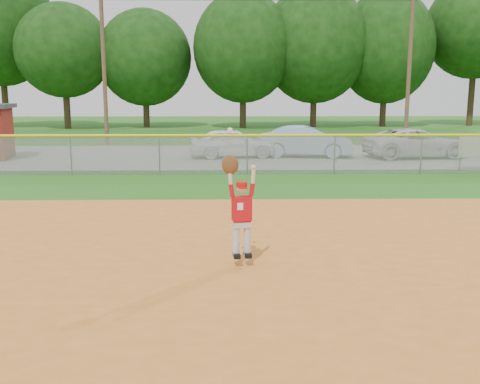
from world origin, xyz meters
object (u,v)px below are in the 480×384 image
Objects in this scene: sponsor_sign at (480,148)px; ballplayer at (240,207)px; car_white_b at (416,143)px; car_white_a at (233,143)px; car_blue at (306,141)px.

sponsor_sign is 15.31m from ballplayer.
ballplayer reaches higher than car_white_b.
car_white_a is at bearing 155.67° from sponsor_sign.
sponsor_sign is at bearing -121.42° from car_white_a.
car_blue is 0.91× the size of car_white_b.
car_blue is at bearing 143.62° from sponsor_sign.
car_white_a is at bearing 90.07° from ballplayer.
car_white_b is (8.74, -0.20, -0.01)m from car_white_a.
car_white_b is 2.14× the size of ballplayer.
car_blue reaches higher than car_white_a.
sponsor_sign is at bearing 50.29° from ballplayer.
ballplayer reaches higher than car_white_a.
car_blue is 5.24m from car_white_b.
ballplayer is at bearing 172.98° from car_white_a.
sponsor_sign is at bearing -173.43° from car_white_b.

